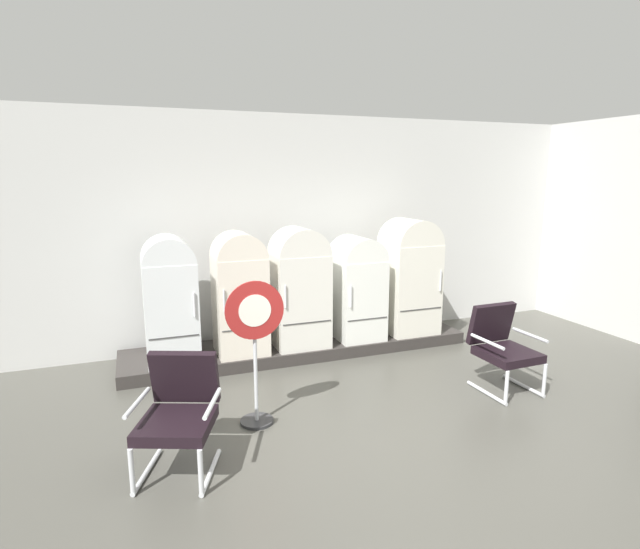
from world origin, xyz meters
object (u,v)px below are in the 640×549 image
Objects in this scene: refrigerator_2 at (299,284)px; sign_stand at (255,350)px; refrigerator_0 at (170,295)px; armchair_right at (502,344)px; armchair_left at (179,409)px; refrigerator_1 at (240,290)px; refrigerator_3 at (357,285)px; refrigerator_4 at (409,273)px.

refrigerator_2 reaches higher than sign_stand.
refrigerator_2 is (1.60, -0.04, 0.02)m from refrigerator_0.
armchair_left is at bearing -174.17° from armchair_right.
refrigerator_0 reaches higher than armchair_right.
refrigerator_1 is 1.62× the size of armchair_left.
refrigerator_0 is 1.78m from sign_stand.
refrigerator_3 reaches higher than sign_stand.
sign_stand reaches higher than armchair_right.
refrigerator_1 is 1.62× the size of armchair_right.
refrigerator_3 is 0.87× the size of refrigerator_4.
armchair_right is (3.49, 0.36, 0.00)m from armchair_left.
refrigerator_0 is 2.19m from armchair_left.
sign_stand is (0.64, -1.64, -0.20)m from refrigerator_0.
refrigerator_1 is 1.61m from refrigerator_3.
refrigerator_0 is at bearing 178.68° from refrigerator_2.
refrigerator_2 is 2.54m from armchair_right.
refrigerator_3 is at bearing 42.57° from sign_stand.
refrigerator_4 is 3.09m from sign_stand.
refrigerator_0 is 1.60m from refrigerator_2.
refrigerator_3 is at bearing 179.53° from refrigerator_4.
refrigerator_0 reaches higher than armchair_left.
refrigerator_1 is 0.98× the size of refrigerator_2.
refrigerator_0 is 0.83m from refrigerator_1.
armchair_left is 0.93m from sign_stand.
refrigerator_0 is 0.94× the size of refrigerator_4.
refrigerator_2 is 1.65× the size of armchair_left.
refrigerator_1 is (0.83, -0.03, 0.01)m from refrigerator_0.
sign_stand is at bearing -137.43° from refrigerator_3.
refrigerator_1 reaches higher than refrigerator_3.
refrigerator_4 reaches higher than refrigerator_3.
refrigerator_3 is at bearing 1.48° from refrigerator_1.
refrigerator_4 is (3.24, 0.00, 0.05)m from refrigerator_0.
refrigerator_1 reaches higher than armchair_left.
refrigerator_3 is 1.49× the size of armchair_right.
armchair_right is at bearing 5.83° from armchair_left.
refrigerator_1 is at bearing 179.77° from refrigerator_2.
refrigerator_2 is 1.64m from refrigerator_4.
refrigerator_0 is 2.44m from refrigerator_3.
refrigerator_0 is 0.99× the size of refrigerator_1.
sign_stand reaches higher than armchair_left.
refrigerator_4 is at bearing -0.47° from refrigerator_3.
refrigerator_1 is 2.35m from armchair_left.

